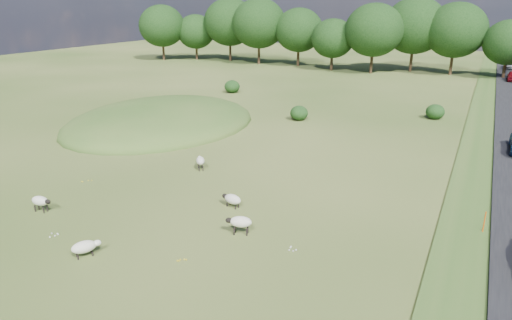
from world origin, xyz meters
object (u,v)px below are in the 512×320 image
(sheep_2, at_px, (40,201))
(sheep_4, at_px, (85,247))
(sheep_0, at_px, (232,199))
(sheep_3, at_px, (200,161))
(sheep_1, at_px, (240,222))
(car_5, at_px, (511,65))
(marker_post, at_px, (484,223))

(sheep_2, distance_m, sheep_4, 6.13)
(sheep_0, height_order, sheep_3, sheep_3)
(sheep_1, xyz_separation_m, car_5, (13.08, 71.04, 0.26))
(marker_post, height_order, car_5, car_5)
(sheep_3, distance_m, sheep_4, 11.90)
(sheep_2, bearing_deg, marker_post, 15.13)
(marker_post, xyz_separation_m, sheep_3, (-17.44, 1.46, 0.03))
(sheep_0, relative_size, sheep_3, 1.11)
(car_5, bearing_deg, marker_post, -92.13)
(sheep_0, distance_m, sheep_2, 10.35)
(sheep_3, bearing_deg, marker_post, -133.27)
(marker_post, bearing_deg, sheep_3, 175.22)
(sheep_1, distance_m, sheep_2, 11.16)
(sheep_2, bearing_deg, car_5, 66.67)
(sheep_1, height_order, sheep_2, sheep_1)
(sheep_0, height_order, car_5, car_5)
(marker_post, relative_size, sheep_2, 0.95)
(sheep_3, height_order, car_5, car_5)
(sheep_4, height_order, car_5, car_5)
(sheep_1, bearing_deg, sheep_0, -72.20)
(sheep_1, bearing_deg, car_5, -119.18)
(sheep_4, bearing_deg, sheep_1, -13.64)
(sheep_4, bearing_deg, sheep_0, 9.18)
(sheep_1, height_order, sheep_3, sheep_1)
(sheep_0, bearing_deg, sheep_1, 137.94)
(sheep_0, relative_size, car_5, 0.28)
(sheep_2, relative_size, sheep_3, 1.04)
(sheep_2, bearing_deg, sheep_1, 8.26)
(car_5, bearing_deg, sheep_4, -103.51)
(marker_post, xyz_separation_m, car_5, (2.45, 65.65, 0.32))
(marker_post, relative_size, sheep_4, 0.91)
(sheep_2, bearing_deg, sheep_3, 61.58)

